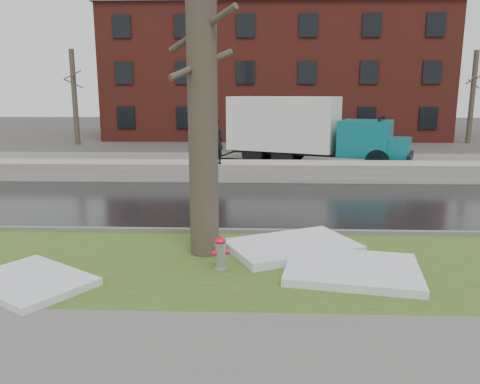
{
  "coord_description": "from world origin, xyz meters",
  "views": [
    {
      "loc": [
        0.72,
        -10.58,
        3.58
      ],
      "look_at": [
        0.26,
        1.54,
        1.0
      ],
      "focal_mm": 35.0,
      "sensor_mm": 36.0,
      "label": 1
    }
  ],
  "objects_px": {
    "fire_hydrant": "(220,252)",
    "tree": "(202,68)",
    "box_truck": "(304,129)",
    "worker": "(215,140)"
  },
  "relations": [
    {
      "from": "tree",
      "to": "box_truck",
      "type": "height_order",
      "value": "tree"
    },
    {
      "from": "fire_hydrant",
      "to": "tree",
      "type": "relative_size",
      "value": 0.09
    },
    {
      "from": "box_truck",
      "to": "worker",
      "type": "height_order",
      "value": "box_truck"
    },
    {
      "from": "fire_hydrant",
      "to": "worker",
      "type": "distance_m",
      "value": 9.84
    },
    {
      "from": "fire_hydrant",
      "to": "worker",
      "type": "relative_size",
      "value": 0.37
    },
    {
      "from": "fire_hydrant",
      "to": "worker",
      "type": "xyz_separation_m",
      "value": [
        -0.98,
        9.71,
        1.29
      ]
    },
    {
      "from": "box_truck",
      "to": "worker",
      "type": "distance_m",
      "value": 6.3
    },
    {
      "from": "tree",
      "to": "fire_hydrant",
      "type": "bearing_deg",
      "value": -67.48
    },
    {
      "from": "fire_hydrant",
      "to": "box_truck",
      "type": "distance_m",
      "value": 14.92
    },
    {
      "from": "tree",
      "to": "worker",
      "type": "relative_size",
      "value": 4.13
    }
  ]
}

